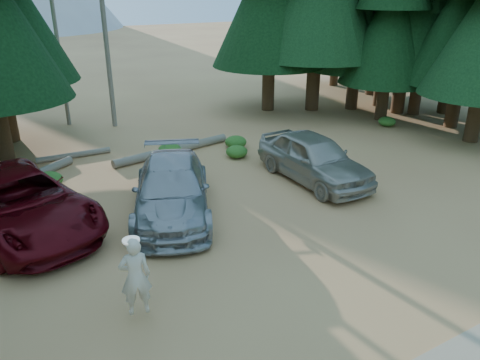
{
  "coord_description": "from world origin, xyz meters",
  "views": [
    {
      "loc": [
        -5.39,
        -9.17,
        6.72
      ],
      "look_at": [
        1.23,
        2.24,
        1.25
      ],
      "focal_mm": 35.0,
      "sensor_mm": 36.0,
      "label": 1
    }
  ],
  "objects_px": {
    "red_pickup": "(19,203)",
    "log_left": "(24,180)",
    "silver_minivan_right": "(314,158)",
    "log_right": "(173,150)",
    "silver_minivan_center": "(172,190)",
    "frisbee_player": "(135,276)",
    "log_mid": "(74,155)"
  },
  "relations": [
    {
      "from": "log_left",
      "to": "silver_minivan_center",
      "type": "bearing_deg",
      "value": -87.62
    },
    {
      "from": "silver_minivan_right",
      "to": "log_mid",
      "type": "bearing_deg",
      "value": 136.19
    },
    {
      "from": "silver_minivan_center",
      "to": "silver_minivan_right",
      "type": "bearing_deg",
      "value": 23.22
    },
    {
      "from": "red_pickup",
      "to": "log_mid",
      "type": "bearing_deg",
      "value": 49.77
    },
    {
      "from": "log_left",
      "to": "log_right",
      "type": "distance_m",
      "value": 6.03
    },
    {
      "from": "silver_minivan_center",
      "to": "frisbee_player",
      "type": "bearing_deg",
      "value": -97.5
    },
    {
      "from": "frisbee_player",
      "to": "silver_minivan_center",
      "type": "bearing_deg",
      "value": -109.55
    },
    {
      "from": "red_pickup",
      "to": "silver_minivan_center",
      "type": "bearing_deg",
      "value": -31.04
    },
    {
      "from": "red_pickup",
      "to": "silver_minivan_right",
      "type": "xyz_separation_m",
      "value": [
        9.9,
        -1.21,
        -0.01
      ]
    },
    {
      "from": "frisbee_player",
      "to": "log_mid",
      "type": "distance_m",
      "value": 11.47
    },
    {
      "from": "silver_minivan_center",
      "to": "log_right",
      "type": "height_order",
      "value": "silver_minivan_center"
    },
    {
      "from": "red_pickup",
      "to": "silver_minivan_right",
      "type": "relative_size",
      "value": 1.24
    },
    {
      "from": "silver_minivan_center",
      "to": "silver_minivan_right",
      "type": "xyz_separation_m",
      "value": [
        5.62,
        -0.01,
        0.05
      ]
    },
    {
      "from": "silver_minivan_right",
      "to": "log_mid",
      "type": "distance_m",
      "value": 10.08
    },
    {
      "from": "red_pickup",
      "to": "silver_minivan_center",
      "type": "relative_size",
      "value": 1.13
    },
    {
      "from": "frisbee_player",
      "to": "log_right",
      "type": "height_order",
      "value": "frisbee_player"
    },
    {
      "from": "red_pickup",
      "to": "log_left",
      "type": "distance_m",
      "value": 3.9
    },
    {
      "from": "silver_minivan_right",
      "to": "log_mid",
      "type": "xyz_separation_m",
      "value": [
        -7.22,
        6.99,
        -0.75
      ]
    },
    {
      "from": "log_mid",
      "to": "silver_minivan_center",
      "type": "bearing_deg",
      "value": -75.01
    },
    {
      "from": "silver_minivan_center",
      "to": "log_right",
      "type": "xyz_separation_m",
      "value": [
        2.22,
        5.35,
        -0.65
      ]
    },
    {
      "from": "silver_minivan_right",
      "to": "frisbee_player",
      "type": "distance_m",
      "value": 9.34
    },
    {
      "from": "log_mid",
      "to": "log_right",
      "type": "bearing_deg",
      "value": -21.0
    },
    {
      "from": "frisbee_player",
      "to": "silver_minivan_right",
      "type": "bearing_deg",
      "value": -140.67
    },
    {
      "from": "red_pickup",
      "to": "log_left",
      "type": "xyz_separation_m",
      "value": [
        0.49,
        3.8,
        -0.73
      ]
    },
    {
      "from": "silver_minivan_center",
      "to": "log_mid",
      "type": "bearing_deg",
      "value": 126.23
    },
    {
      "from": "silver_minivan_right",
      "to": "log_left",
      "type": "bearing_deg",
      "value": 152.22
    },
    {
      "from": "silver_minivan_center",
      "to": "log_right",
      "type": "relative_size",
      "value": 1.02
    },
    {
      "from": "red_pickup",
      "to": "log_right",
      "type": "relative_size",
      "value": 1.15
    },
    {
      "from": "log_mid",
      "to": "log_right",
      "type": "relative_size",
      "value": 0.54
    },
    {
      "from": "red_pickup",
      "to": "log_right",
      "type": "distance_m",
      "value": 7.75
    },
    {
      "from": "silver_minivan_center",
      "to": "frisbee_player",
      "type": "relative_size",
      "value": 3.13
    },
    {
      "from": "frisbee_player",
      "to": "log_mid",
      "type": "relative_size",
      "value": 0.6
    }
  ]
}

